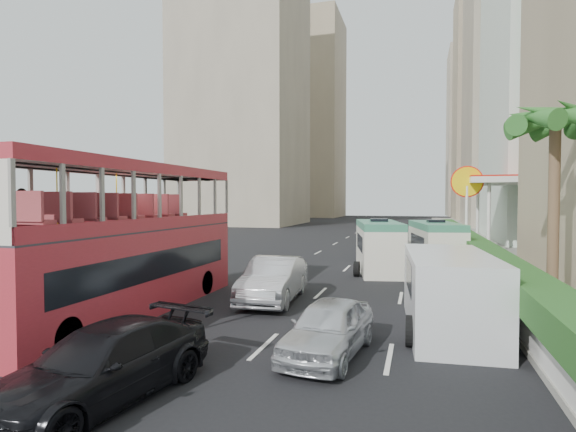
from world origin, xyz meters
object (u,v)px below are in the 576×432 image
at_px(minibus_far, 436,246).
at_px(panel_van_far, 428,240).
at_px(car_black, 104,400).
at_px(van_asset, 379,256).
at_px(double_decker_bus, 127,239).
at_px(shell_station, 512,215).
at_px(car_silver_lane_b, 329,355).
at_px(car_silver_lane_a, 274,301).
at_px(palm_tree, 554,213).
at_px(minibus_near, 379,246).
at_px(panel_van_near, 449,292).

relative_size(minibus_far, panel_van_far, 1.21).
relative_size(car_black, van_asset, 0.92).
distance_m(double_decker_bus, panel_van_far, 22.78).
bearing_deg(shell_station, double_decker_bus, -124.82).
bearing_deg(car_silver_lane_b, van_asset, 98.32).
bearing_deg(van_asset, double_decker_bus, -107.40).
distance_m(car_silver_lane_a, minibus_far, 11.50).
relative_size(palm_tree, shell_station, 0.80).
distance_m(double_decker_bus, minibus_near, 13.72).
xyz_separation_m(minibus_near, shell_station, (8.61, 11.51, 1.41)).
bearing_deg(car_silver_lane_b, panel_van_far, 89.93).
height_order(double_decker_bus, van_asset, double_decker_bus).
height_order(double_decker_bus, minibus_far, double_decker_bus).
distance_m(panel_van_near, panel_van_far, 19.49).
height_order(car_silver_lane_b, panel_van_near, panel_van_near).
bearing_deg(shell_station, car_silver_lane_a, -120.68).
height_order(panel_van_far, shell_station, shell_station).
distance_m(palm_tree, shell_station, 19.14).
xyz_separation_m(panel_van_near, shell_station, (5.68, 22.12, 1.62)).
height_order(double_decker_bus, car_silver_lane_b, double_decker_bus).
bearing_deg(double_decker_bus, car_silver_lane_a, 36.52).
relative_size(panel_van_near, palm_tree, 0.88).
height_order(car_black, palm_tree, palm_tree).
xyz_separation_m(van_asset, minibus_far, (3.53, -5.61, 1.31)).
xyz_separation_m(double_decker_bus, panel_van_far, (10.08, 20.37, -1.55)).
bearing_deg(car_silver_lane_a, panel_van_near, -23.90).
bearing_deg(minibus_far, minibus_near, -167.30).
bearing_deg(minibus_near, double_decker_bus, -133.90).
distance_m(panel_van_near, palm_tree, 5.19).
xyz_separation_m(car_black, panel_van_far, (6.36, 26.21, 0.98)).
distance_m(van_asset, minibus_near, 7.01).
relative_size(car_silver_lane_a, palm_tree, 0.78).
bearing_deg(shell_station, minibus_far, -118.87).
distance_m(car_silver_lane_a, car_silver_lane_b, 6.14).
xyz_separation_m(car_silver_lane_b, car_black, (-3.63, -3.68, 0.00)).
height_order(double_decker_bus, panel_van_near, double_decker_bus).
height_order(car_black, panel_van_far, panel_van_far).
bearing_deg(panel_van_far, car_black, -96.44).
distance_m(car_silver_lane_a, van_asset, 15.47).
xyz_separation_m(double_decker_bus, car_silver_lane_a, (4.20, 3.11, -2.53)).
relative_size(double_decker_bus, panel_van_near, 1.94).
relative_size(panel_van_near, panel_van_far, 1.16).
height_order(double_decker_bus, car_black, double_decker_bus).
distance_m(van_asset, minibus_far, 6.76).
bearing_deg(panel_van_far, minibus_near, -99.61).
bearing_deg(minibus_far, van_asset, 111.93).
relative_size(minibus_far, palm_tree, 0.92).
relative_size(minibus_far, shell_station, 0.74).
xyz_separation_m(panel_van_near, panel_van_far, (-0.24, 19.49, -0.15)).
bearing_deg(double_decker_bus, minibus_near, 57.24).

